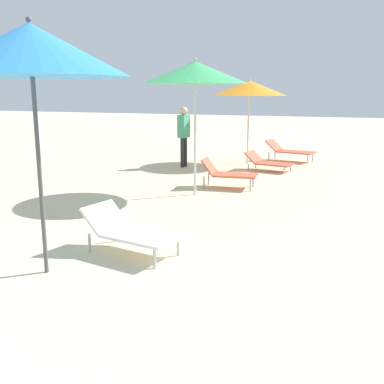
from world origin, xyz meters
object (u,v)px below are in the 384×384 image
at_px(umbrella_farthest, 249,88).
at_px(umbrella_third, 195,73).
at_px(lounger_farthest_inland, 268,162).
at_px(umbrella_second, 31,50).
at_px(person_walking_near, 184,131).
at_px(lounger_third_shoreside, 227,173).
at_px(lounger_farthest_shoreside, 289,150).
at_px(lounger_second_shoreside, 130,230).

bearing_deg(umbrella_farthest, umbrella_third, -89.68).
xyz_separation_m(umbrella_third, umbrella_farthest, (-0.02, 4.48, -0.27)).
bearing_deg(lounger_farthest_inland, umbrella_third, -92.46).
bearing_deg(umbrella_second, person_walking_near, 100.10).
xyz_separation_m(lounger_third_shoreside, lounger_farthest_inland, (0.39, 2.54, -0.10)).
bearing_deg(lounger_farthest_inland, lounger_farthest_shoreside, 93.67).
height_order(umbrella_third, lounger_farthest_shoreside, umbrella_third).
bearing_deg(lounger_farthest_shoreside, umbrella_farthest, -128.77).
xyz_separation_m(umbrella_third, person_walking_near, (-1.56, 3.24, -1.44)).
relative_size(umbrella_farthest, person_walking_near, 1.46).
bearing_deg(lounger_farthest_inland, umbrella_second, -86.31).
bearing_deg(umbrella_third, umbrella_farthest, 90.32).
bearing_deg(person_walking_near, lounger_farthest_shoreside, 46.71).
distance_m(umbrella_farthest, lounger_farthest_inland, 2.36).
bearing_deg(lounger_farthest_inland, lounger_second_shoreside, -82.19).
relative_size(lounger_farthest_inland, person_walking_near, 0.79).
relative_size(umbrella_third, person_walking_near, 1.62).
height_order(lounger_second_shoreside, lounger_third_shoreside, lounger_third_shoreside).
bearing_deg(umbrella_third, lounger_farthest_shoreside, 78.98).
bearing_deg(lounger_second_shoreside, lounger_third_shoreside, 101.34).
bearing_deg(lounger_farthest_shoreside, umbrella_third, -90.85).
height_order(lounger_second_shoreside, person_walking_near, person_walking_near).
bearing_deg(lounger_farthest_shoreside, lounger_third_shoreside, -87.78).
xyz_separation_m(lounger_farthest_shoreside, person_walking_near, (-2.62, -2.19, 0.69)).
height_order(lounger_third_shoreside, umbrella_farthest, umbrella_farthest).
height_order(lounger_second_shoreside, lounger_farthest_shoreside, lounger_farthest_shoreside).
distance_m(lounger_farthest_shoreside, lounger_farthest_inland, 1.98).
relative_size(umbrella_third, lounger_farthest_shoreside, 1.78).
relative_size(umbrella_second, umbrella_third, 1.05).
xyz_separation_m(lounger_third_shoreside, lounger_farthest_shoreside, (0.63, 4.51, -0.00)).
xyz_separation_m(umbrella_farthest, lounger_farthest_shoreside, (1.08, 0.94, -1.86)).
height_order(umbrella_third, lounger_third_shoreside, umbrella_third).
distance_m(umbrella_third, lounger_third_shoreside, 2.36).
bearing_deg(umbrella_second, lounger_second_shoreside, 56.16).
height_order(umbrella_third, umbrella_farthest, umbrella_third).
xyz_separation_m(lounger_second_shoreside, umbrella_farthest, (-0.47, 8.08, 1.89)).
relative_size(umbrella_third, umbrella_farthest, 1.11).
xyz_separation_m(umbrella_second, umbrella_third, (0.18, 4.54, -0.08)).
xyz_separation_m(umbrella_second, lounger_second_shoreside, (0.63, 0.94, -2.23)).
bearing_deg(lounger_second_shoreside, lounger_farthest_shoreside, 97.21).
distance_m(lounger_third_shoreside, person_walking_near, 3.13).
distance_m(lounger_farthest_inland, person_walking_near, 2.51).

